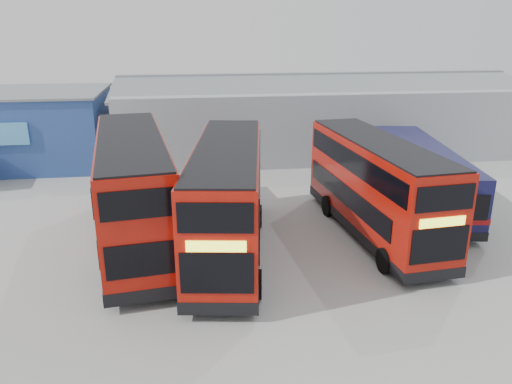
# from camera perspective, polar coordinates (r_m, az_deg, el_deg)

# --- Properties ---
(ground_plane) EXTENTS (120.00, 120.00, 0.00)m
(ground_plane) POSITION_cam_1_polar(r_m,az_deg,el_deg) (20.89, -1.39, -8.63)
(ground_plane) COLOR gray
(ground_plane) RESTS_ON ground
(office_block) EXTENTS (12.30, 8.32, 5.12)m
(office_block) POSITION_cam_1_polar(r_m,az_deg,el_deg) (39.00, -25.63, 6.64)
(office_block) COLOR navy
(office_block) RESTS_ON ground
(maintenance_shed) EXTENTS (30.50, 12.00, 5.89)m
(maintenance_shed) POSITION_cam_1_polar(r_m,az_deg,el_deg) (40.30, 6.90, 8.74)
(maintenance_shed) COLOR #949AA2
(maintenance_shed) RESTS_ON ground
(double_decker_left) EXTENTS (4.41, 12.07, 5.00)m
(double_decker_left) POSITION_cam_1_polar(r_m,az_deg,el_deg) (22.73, -13.76, -0.02)
(double_decker_left) COLOR #A61309
(double_decker_left) RESTS_ON ground
(double_decker_centre) EXTENTS (4.31, 11.60, 4.80)m
(double_decker_centre) POSITION_cam_1_polar(r_m,az_deg,el_deg) (21.37, -3.24, -0.99)
(double_decker_centre) COLOR #A61309
(double_decker_centre) RESTS_ON ground
(double_decker_right) EXTENTS (3.60, 11.00, 4.57)m
(double_decker_right) POSITION_cam_1_polar(r_m,az_deg,el_deg) (23.87, 13.48, 0.37)
(double_decker_right) COLOR #A61309
(double_decker_right) RESTS_ON ground
(single_decker_blue) EXTENTS (4.34, 12.04, 3.20)m
(single_decker_blue) POSITION_cam_1_polar(r_m,az_deg,el_deg) (28.87, 18.26, 1.73)
(single_decker_blue) COLOR #0E133E
(single_decker_blue) RESTS_ON ground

